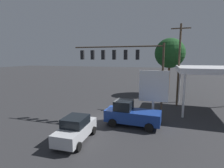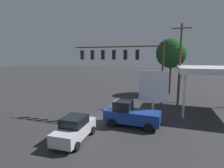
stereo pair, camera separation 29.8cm
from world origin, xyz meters
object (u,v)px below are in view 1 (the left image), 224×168
object	(u,v)px
utility_pole	(179,64)
sedan_far	(76,129)
pickup_parked	(131,114)
price_sign	(154,87)
traffic_signal_assembly	(122,60)
street_tree	(170,53)

from	to	relation	value
utility_pole	sedan_far	world-z (taller)	utility_pole
sedan_far	pickup_parked	bearing A→B (deg)	139.07
price_sign	pickup_parked	bearing A→B (deg)	43.18
price_sign	traffic_signal_assembly	bearing A→B (deg)	-0.50
utility_pole	sedan_far	size ratio (longest dim) A/B	2.42
price_sign	sedan_far	bearing A→B (deg)	48.29
traffic_signal_assembly	street_tree	world-z (taller)	street_tree
traffic_signal_assembly	street_tree	size ratio (longest dim) A/B	0.97
utility_pole	pickup_parked	bearing A→B (deg)	62.49
price_sign	street_tree	bearing A→B (deg)	-96.14
price_sign	pickup_parked	distance (m)	3.57
price_sign	street_tree	size ratio (longest dim) A/B	0.53
traffic_signal_assembly	utility_pole	xyz separation A→B (m)	(-5.97, -7.03, -0.51)
traffic_signal_assembly	price_sign	xyz separation A→B (m)	(-3.27, 0.03, -2.66)
street_tree	price_sign	bearing A→B (deg)	83.86
utility_pole	price_sign	bearing A→B (deg)	69.07
traffic_signal_assembly	price_sign	distance (m)	4.22
pickup_parked	street_tree	bearing A→B (deg)	-99.57
pickup_parked	street_tree	size ratio (longest dim) A/B	0.54
pickup_parked	sedan_far	bearing A→B (deg)	52.93
sedan_far	price_sign	bearing A→B (deg)	136.68
street_tree	utility_pole	bearing A→B (deg)	97.69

